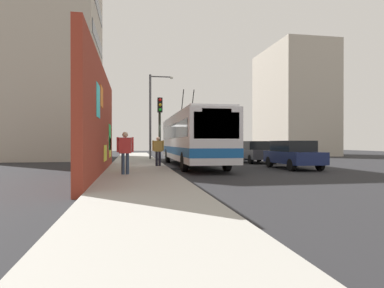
% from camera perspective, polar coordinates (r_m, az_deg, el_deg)
% --- Properties ---
extents(ground_plane, '(80.00, 80.00, 0.00)m').
position_cam_1_polar(ground_plane, '(20.20, -4.73, -3.95)').
color(ground_plane, '#232326').
extents(sidewalk_slab, '(48.00, 3.20, 0.15)m').
position_cam_1_polar(sidewalk_slab, '(20.10, -9.28, -3.76)').
color(sidewalk_slab, '#9E9B93').
rests_on(sidewalk_slab, ground_plane).
extents(graffiti_wall, '(13.03, 0.32, 4.87)m').
position_cam_1_polar(graffiti_wall, '(15.67, -15.43, 3.72)').
color(graffiti_wall, maroon).
rests_on(graffiti_wall, ground_plane).
extents(building_far_left, '(10.31, 8.42, 20.93)m').
position_cam_1_polar(building_far_left, '(33.73, -23.19, 15.68)').
color(building_far_left, '#B2A899').
rests_on(building_far_left, ground_plane).
extents(building_far_right, '(10.37, 6.30, 12.63)m').
position_cam_1_polar(building_far_right, '(41.87, 16.84, 6.88)').
color(building_far_right, '#B2A899').
rests_on(building_far_right, ground_plane).
extents(city_bus, '(12.46, 2.51, 5.02)m').
position_cam_1_polar(city_bus, '(20.99, 0.00, 1.13)').
color(city_bus, silver).
rests_on(city_bus, ground_plane).
extents(parked_car_navy, '(4.21, 1.84, 1.58)m').
position_cam_1_polar(parked_car_navy, '(19.62, 16.86, -1.65)').
color(parked_car_navy, navy).
rests_on(parked_car_navy, ground_plane).
extents(parked_car_dark_gray, '(4.30, 1.95, 1.58)m').
position_cam_1_polar(parked_car_dark_gray, '(24.97, 10.72, -1.23)').
color(parked_car_dark_gray, '#38383D').
rests_on(parked_car_dark_gray, ground_plane).
extents(parked_car_silver, '(4.61, 1.76, 1.58)m').
position_cam_1_polar(parked_car_silver, '(30.33, 6.88, -0.96)').
color(parked_car_silver, '#B7B7BC').
rests_on(parked_car_silver, ground_plane).
extents(parked_car_black, '(4.14, 1.75, 1.58)m').
position_cam_1_polar(parked_car_black, '(35.59, 4.28, -0.79)').
color(parked_car_black, black).
rests_on(parked_car_black, ground_plane).
extents(pedestrian_near_wall, '(0.24, 0.70, 1.78)m').
position_cam_1_polar(pedestrian_near_wall, '(14.24, -11.35, -0.85)').
color(pedestrian_near_wall, '#2D3F59').
rests_on(pedestrian_near_wall, sidewalk_slab).
extents(pedestrian_at_curb, '(0.22, 0.67, 1.66)m').
position_cam_1_polar(pedestrian_at_curb, '(19.09, -5.81, -0.82)').
color(pedestrian_at_curb, '#1E1E2D').
rests_on(pedestrian_at_curb, sidewalk_slab).
extents(traffic_light, '(0.49, 0.28, 3.93)m').
position_cam_1_polar(traffic_light, '(19.31, -5.52, 4.18)').
color(traffic_light, '#2D382D').
rests_on(traffic_light, sidewalk_slab).
extents(street_lamp, '(0.44, 1.98, 6.88)m').
position_cam_1_polar(street_lamp, '(27.54, -6.69, 5.73)').
color(street_lamp, '#4C4C51').
rests_on(street_lamp, sidewalk_slab).
extents(curbside_puddle, '(1.42, 1.42, 0.00)m').
position_cam_1_polar(curbside_puddle, '(18.58, -2.38, -4.31)').
color(curbside_puddle, black).
rests_on(curbside_puddle, ground_plane).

